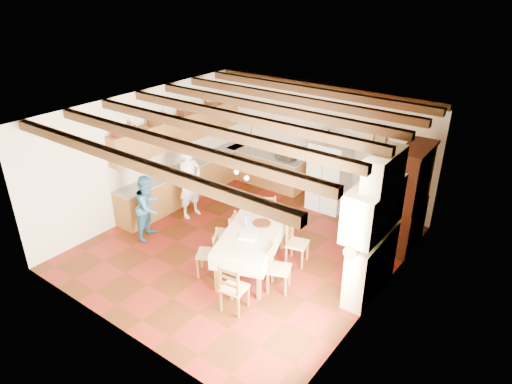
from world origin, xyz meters
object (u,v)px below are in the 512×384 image
Objects in this scene: refrigerator at (329,176)px; chair_end_near at (234,287)px; hutch at (410,198)px; chair_right_far at (297,243)px; person_woman_blue at (149,207)px; dining_table at (252,235)px; chair_left_near at (207,253)px; chair_right_near at (279,268)px; person_woman_red at (358,234)px; person_man at (190,182)px; microwave at (286,154)px; chair_end_far at (267,218)px; chair_left_far at (225,233)px.

chair_end_near is (0.55, -4.41, -0.40)m from refrigerator.
hutch is at bearing -15.82° from refrigerator.
person_woman_blue reaches higher than chair_right_far.
dining_table is 2.31× the size of chair_left_near.
person_woman_red is at bearing -52.80° from chair_right_near.
chair_right_near reaches higher than dining_table.
person_man is 4.24m from person_woman_red.
chair_right_near is (1.42, 0.41, 0.00)m from chair_left_near.
chair_left_near is 1.48m from chair_right_near.
refrigerator is 1.83× the size of chair_right_far.
person_man is 1.21× the size of person_woman_blue.
microwave reaches higher than chair_right_near.
chair_right_near is 3.56m from person_man.
hutch is 4.51× the size of microwave.
refrigerator is at bearing -6.94° from chair_right_near.
chair_left_near is at bearing -65.19° from microwave.
person_man is 2.79m from microwave.
person_woman_red is 3.91m from microwave.
person_woman_red is (1.76, -2.05, -0.03)m from refrigerator.
hutch is 3.28m from chair_right_near.
chair_right_near is at bearing -103.60° from person_man.
chair_left_near is 2.51m from person_man.
hutch reaches higher than person_woman_blue.
dining_table is 2.61m from person_woman_blue.
hutch is 2.39× the size of chair_end_far.
microwave is at bearing 112.91° from dining_table.
refrigerator is 3.40m from person_man.
chair_right_near is at bearing -56.09° from person_woman_red.
chair_end_near is 5.07m from microwave.
chair_left_near is 0.53× the size of person_man.
person_woman_blue reaches higher than chair_left_far.
dining_table is at bearing -130.22° from hutch.
chair_right_far is at bearing 92.01° from chair_left_far.
chair_right_near is at bearing -115.99° from chair_end_near.
microwave is at bearing -17.18° from person_man.
chair_end_near is at bearing -51.36° from person_woman_red.
chair_left_far is 3.48m from microwave.
person_woman_red is at bearing -33.16° from chair_end_far.
chair_left_near is at bearing -32.40° from chair_end_near.
chair_left_near and chair_end_near have the same top height.
hutch reaches higher than refrigerator.
chair_right_near is at bearing -116.01° from hutch.
hutch reaches higher than chair_left_far.
hutch is 1.03× the size of dining_table.
chair_right_near is (0.82, -0.24, -0.31)m from dining_table.
chair_end_near is (1.28, -1.28, 0.00)m from chair_left_far.
chair_right_near is (1.60, -0.35, 0.00)m from chair_left_far.
person_woman_blue is at bearing -129.25° from chair_left_near.
dining_table is 2.31× the size of chair_end_far.
hutch is 2.39× the size of chair_left_far.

